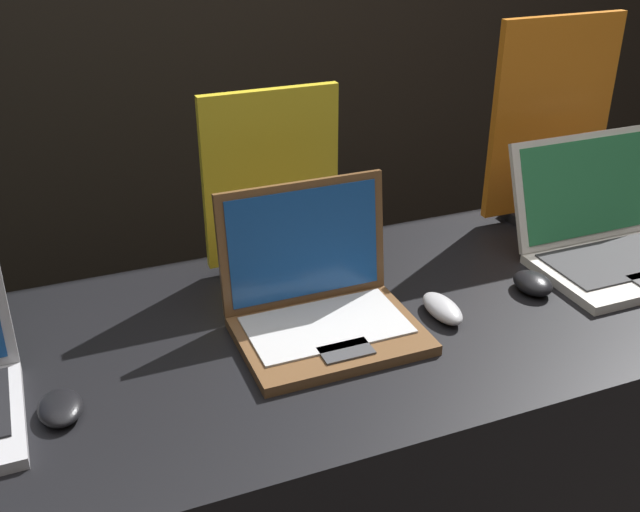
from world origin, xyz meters
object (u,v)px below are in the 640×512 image
at_px(laptop_middle, 319,298).
at_px(mouse_back, 533,283).
at_px(promo_stand_middle, 271,186).
at_px(mouse_middle, 442,308).
at_px(laptop_back, 612,235).
at_px(promo_stand_back, 550,125).
at_px(mouse_front, 60,408).

relative_size(laptop_middle, mouse_back, 3.55).
bearing_deg(promo_stand_middle, mouse_middle, -54.02).
relative_size(laptop_back, promo_stand_back, 0.79).
bearing_deg(laptop_back, mouse_front, -174.93).
relative_size(mouse_front, promo_stand_middle, 0.25).
distance_m(laptop_middle, mouse_middle, 0.24).
xyz_separation_m(laptop_middle, laptop_back, (0.70, 0.02, -0.00)).
bearing_deg(laptop_back, laptop_middle, -178.72).
height_order(mouse_middle, promo_stand_back, promo_stand_back).
relative_size(mouse_front, mouse_middle, 0.83).
relative_size(mouse_middle, laptop_back, 0.31).
relative_size(mouse_front, promo_stand_back, 0.20).
bearing_deg(mouse_front, promo_stand_back, 16.91).
bearing_deg(mouse_back, mouse_front, -177.15).
relative_size(mouse_front, laptop_middle, 0.29).
distance_m(laptop_back, mouse_back, 0.25).
distance_m(mouse_front, mouse_back, 0.93).
distance_m(promo_stand_middle, laptop_back, 0.75).
height_order(mouse_middle, promo_stand_middle, promo_stand_middle).
bearing_deg(mouse_middle, promo_stand_back, 35.04).
distance_m(laptop_middle, promo_stand_middle, 0.29).
bearing_deg(promo_stand_middle, mouse_front, -143.41).
xyz_separation_m(mouse_middle, promo_stand_middle, (-0.23, 0.32, 0.17)).
xyz_separation_m(mouse_front, mouse_back, (0.93, 0.05, 0.00)).
bearing_deg(laptop_back, mouse_middle, -171.14).
xyz_separation_m(laptop_back, promo_stand_back, (-0.00, 0.25, 0.17)).
relative_size(laptop_middle, mouse_middle, 2.82).
bearing_deg(laptop_middle, mouse_front, -169.48).
bearing_deg(laptop_middle, mouse_middle, -13.62).
xyz_separation_m(mouse_front, promo_stand_middle, (0.48, 0.35, 0.17)).
relative_size(laptop_back, mouse_back, 4.08).
bearing_deg(mouse_middle, mouse_back, 3.77).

